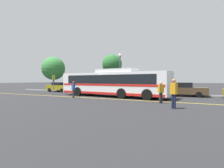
{
  "coord_description": "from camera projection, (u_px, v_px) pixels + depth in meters",
  "views": [
    {
      "loc": [
        8.06,
        -17.0,
        1.79
      ],
      "look_at": [
        -0.27,
        0.02,
        1.38
      ],
      "focal_mm": 28.0,
      "sensor_mm": 36.0,
      "label": 1
    }
  ],
  "objects": [
    {
      "name": "ground_plane",
      "position": [
        114.0,
        97.0,
        18.85
      ],
      "size": [
        220.0,
        220.0,
        0.0
      ],
      "primitive_type": "plane",
      "color": "#262628"
    },
    {
      "name": "lane_strip_0",
      "position": [
        102.0,
        99.0,
        17.01
      ],
      "size": [
        32.43,
        0.2,
        0.01
      ],
      "primitive_type": "cube",
      "rotation": [
        0.0,
        0.0,
        1.57
      ],
      "color": "gold",
      "rests_on": "ground_plane"
    },
    {
      "name": "curb_strip",
      "position": [
        128.0,
        93.0,
        23.43
      ],
      "size": [
        40.43,
        0.36,
        0.15
      ],
      "primitive_type": "cube",
      "color": "#99999E",
      "rests_on": "ground_plane"
    },
    {
      "name": "transit_bus",
      "position": [
        112.0,
        83.0,
        18.95
      ],
      "size": [
        12.92,
        3.87,
        2.98
      ],
      "rotation": [
        0.0,
        0.0,
        1.46
      ],
      "color": "white",
      "rests_on": "ground_plane"
    },
    {
      "name": "parked_car_0",
      "position": [
        60.0,
        87.0,
        26.89
      ],
      "size": [
        4.11,
        2.06,
        1.46
      ],
      "rotation": [
        0.0,
        0.0,
        -1.6
      ],
      "color": "olive",
      "rests_on": "ground_plane"
    },
    {
      "name": "parked_car_1",
      "position": [
        89.0,
        88.0,
        24.42
      ],
      "size": [
        4.58,
        2.09,
        1.36
      ],
      "rotation": [
        0.0,
        0.0,
        1.5
      ],
      "color": "#4C3823",
      "rests_on": "ground_plane"
    },
    {
      "name": "parked_car_2",
      "position": [
        132.0,
        88.0,
        22.12
      ],
      "size": [
        4.54,
        1.92,
        1.53
      ],
      "rotation": [
        0.0,
        0.0,
        1.54
      ],
      "color": "#335B33",
      "rests_on": "ground_plane"
    },
    {
      "name": "parked_car_3",
      "position": [
        183.0,
        89.0,
        19.26
      ],
      "size": [
        4.85,
        1.95,
        1.53
      ],
      "rotation": [
        0.0,
        0.0,
        -1.53
      ],
      "color": "#4C3823",
      "rests_on": "ground_plane"
    },
    {
      "name": "pedestrian_0",
      "position": [
        174.0,
        91.0,
        10.93
      ],
      "size": [
        0.47,
        0.42,
        1.88
      ],
      "rotation": [
        0.0,
        0.0,
        5.7
      ],
      "color": "#191E38",
      "rests_on": "ground_plane"
    },
    {
      "name": "pedestrian_1",
      "position": [
        73.0,
        88.0,
        17.65
      ],
      "size": [
        0.47,
        0.39,
        1.69
      ],
      "rotation": [
        0.0,
        0.0,
        5.8
      ],
      "color": "#2D2D33",
      "rests_on": "ground_plane"
    },
    {
      "name": "pedestrian_2",
      "position": [
        161.0,
        91.0,
        13.53
      ],
      "size": [
        0.44,
        0.46,
        1.68
      ],
      "rotation": [
        0.0,
        0.0,
        4.02
      ],
      "color": "#2D2D33",
      "rests_on": "ground_plane"
    },
    {
      "name": "bus_stop_sign",
      "position": [
        54.0,
        82.0,
        22.1
      ],
      "size": [
        0.07,
        0.4,
        2.48
      ],
      "rotation": [
        0.0,
        0.0,
        1.46
      ],
      "color": "#59595E",
      "rests_on": "ground_plane"
    },
    {
      "name": "street_lamp",
      "position": [
        120.0,
        64.0,
        25.06
      ],
      "size": [
        0.49,
        0.49,
        5.62
      ],
      "color": "#59595E",
      "rests_on": "ground_plane"
    },
    {
      "name": "tree_0",
      "position": [
        112.0,
        64.0,
        29.94
      ],
      "size": [
        3.39,
        3.39,
        6.24
      ],
      "color": "#513823",
      "rests_on": "ground_plane"
    },
    {
      "name": "tree_1",
      "position": [
        53.0,
        68.0,
        31.46
      ],
      "size": [
        4.14,
        4.14,
        5.99
      ],
      "color": "#513823",
      "rests_on": "ground_plane"
    }
  ]
}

